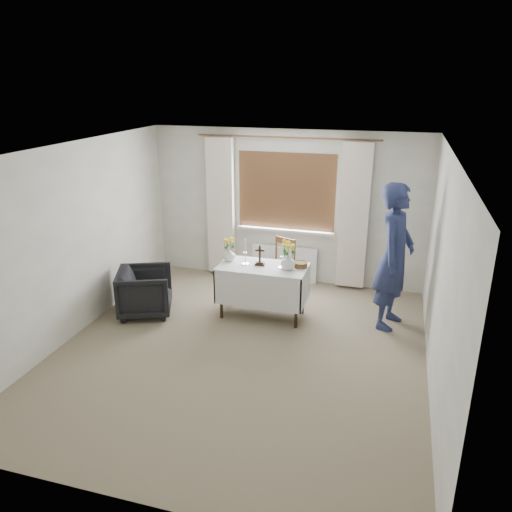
{
  "coord_description": "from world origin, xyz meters",
  "views": [
    {
      "loc": [
        1.72,
        -5.23,
        3.26
      ],
      "look_at": [
        -0.04,
        0.84,
        0.98
      ],
      "focal_mm": 35.0,
      "sensor_mm": 36.0,
      "label": 1
    }
  ],
  "objects_px": {
    "armchair": "(145,292)",
    "flower_vase_left": "(229,255)",
    "altar_table": "(263,291)",
    "wooden_chair": "(278,267)",
    "flower_vase_right": "(288,262)",
    "person": "(394,257)",
    "wooden_cross": "(260,255)"
  },
  "relations": [
    {
      "from": "armchair",
      "to": "flower_vase_left",
      "type": "bearing_deg",
      "value": -89.23
    },
    {
      "from": "altar_table",
      "to": "wooden_chair",
      "type": "relative_size",
      "value": 1.39
    },
    {
      "from": "armchair",
      "to": "flower_vase_right",
      "type": "relative_size",
      "value": 3.47
    },
    {
      "from": "person",
      "to": "flower_vase_right",
      "type": "height_order",
      "value": "person"
    },
    {
      "from": "flower_vase_right",
      "to": "armchair",
      "type": "bearing_deg",
      "value": -169.22
    },
    {
      "from": "wooden_chair",
      "to": "flower_vase_right",
      "type": "bearing_deg",
      "value": -45.95
    },
    {
      "from": "armchair",
      "to": "altar_table",
      "type": "bearing_deg",
      "value": -98.51
    },
    {
      "from": "wooden_chair",
      "to": "person",
      "type": "relative_size",
      "value": 0.45
    },
    {
      "from": "altar_table",
      "to": "person",
      "type": "bearing_deg",
      "value": 7.39
    },
    {
      "from": "wooden_cross",
      "to": "person",
      "type": "bearing_deg",
      "value": -2.41
    },
    {
      "from": "armchair",
      "to": "person",
      "type": "bearing_deg",
      "value": -101.69
    },
    {
      "from": "wooden_chair",
      "to": "armchair",
      "type": "bearing_deg",
      "value": -121.83
    },
    {
      "from": "armchair",
      "to": "flower_vase_right",
      "type": "bearing_deg",
      "value": -101.34
    },
    {
      "from": "wooden_chair",
      "to": "wooden_cross",
      "type": "bearing_deg",
      "value": -73.81
    },
    {
      "from": "altar_table",
      "to": "armchair",
      "type": "xyz_separation_m",
      "value": [
        -1.65,
        -0.4,
        -0.04
      ]
    },
    {
      "from": "wooden_chair",
      "to": "person",
      "type": "bearing_deg",
      "value": 3.63
    },
    {
      "from": "armchair",
      "to": "flower_vase_right",
      "type": "distance_m",
      "value": 2.11
    },
    {
      "from": "wooden_cross",
      "to": "flower_vase_right",
      "type": "height_order",
      "value": "wooden_cross"
    },
    {
      "from": "altar_table",
      "to": "flower_vase_left",
      "type": "bearing_deg",
      "value": 171.55
    },
    {
      "from": "wooden_chair",
      "to": "wooden_cross",
      "type": "height_order",
      "value": "wooden_cross"
    },
    {
      "from": "altar_table",
      "to": "armchair",
      "type": "bearing_deg",
      "value": -166.39
    },
    {
      "from": "flower_vase_left",
      "to": "wooden_chair",
      "type": "bearing_deg",
      "value": 53.03
    },
    {
      "from": "altar_table",
      "to": "wooden_cross",
      "type": "xyz_separation_m",
      "value": [
        -0.05,
        0.03,
        0.53
      ]
    },
    {
      "from": "flower_vase_right",
      "to": "wooden_cross",
      "type": "bearing_deg",
      "value": 173.7
    },
    {
      "from": "wooden_chair",
      "to": "wooden_cross",
      "type": "xyz_separation_m",
      "value": [
        -0.09,
        -0.78,
        0.46
      ]
    },
    {
      "from": "wooden_chair",
      "to": "armchair",
      "type": "distance_m",
      "value": 2.08
    },
    {
      "from": "altar_table",
      "to": "person",
      "type": "relative_size",
      "value": 0.62
    },
    {
      "from": "armchair",
      "to": "flower_vase_right",
      "type": "xyz_separation_m",
      "value": [
        2.01,
        0.38,
        0.53
      ]
    },
    {
      "from": "person",
      "to": "wooden_cross",
      "type": "relative_size",
      "value": 6.81
    },
    {
      "from": "person",
      "to": "flower_vase_left",
      "type": "relative_size",
      "value": 10.55
    },
    {
      "from": "altar_table",
      "to": "armchair",
      "type": "height_order",
      "value": "altar_table"
    },
    {
      "from": "wooden_chair",
      "to": "flower_vase_left",
      "type": "bearing_deg",
      "value": -104.59
    }
  ]
}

